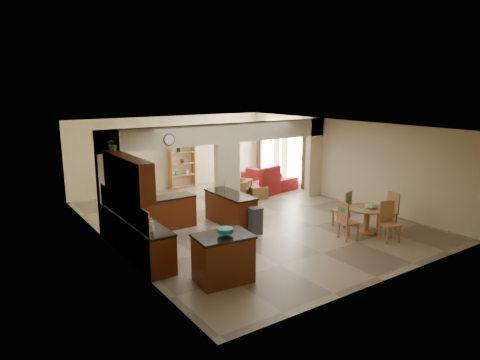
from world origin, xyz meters
TOP-DOWN VIEW (x-y plane):
  - floor at (0.00, 0.00)m, footprint 10.00×10.00m
  - ceiling at (0.00, 0.00)m, footprint 10.00×10.00m
  - wall_back at (0.00, 5.00)m, footprint 8.00×0.00m
  - wall_front at (0.00, -5.00)m, footprint 8.00×0.00m
  - wall_left at (-4.00, 0.00)m, footprint 0.00×10.00m
  - wall_right at (4.00, 0.00)m, footprint 0.00×10.00m
  - partition_left_pier at (-3.70, 1.00)m, footprint 0.60×0.25m
  - partition_center_pier at (0.00, 1.00)m, footprint 0.80×0.25m
  - partition_right_pier at (3.70, 1.00)m, footprint 0.60×0.25m
  - partition_header at (0.00, 1.00)m, footprint 8.00×0.25m
  - kitchen_counter at (-3.26, -0.25)m, footprint 2.52×3.29m
  - upper_cabinets at (-3.82, -0.80)m, footprint 0.35×2.40m
  - peninsula at (-0.60, -0.11)m, footprint 0.70×1.85m
  - wall_clock at (-2.00, 0.85)m, footprint 0.34×0.03m
  - rug at (1.20, 2.10)m, footprint 1.60×1.30m
  - fireplace at (-1.60, 4.83)m, footprint 1.60×0.35m
  - shelving_unit at (0.35, 4.82)m, footprint 1.00×0.32m
  - window_a at (3.97, 2.30)m, footprint 0.02×0.90m
  - window_b at (3.97, 4.00)m, footprint 0.02×0.90m
  - glazed_door at (3.97, 3.15)m, footprint 0.02×0.70m
  - drape_a_left at (3.93, 1.70)m, footprint 0.10×0.28m
  - drape_a_right at (3.93, 2.90)m, footprint 0.10×0.28m
  - drape_b_left at (3.93, 3.40)m, footprint 0.10×0.28m
  - drape_b_right at (3.93, 4.60)m, footprint 0.10×0.28m
  - ceiling_fan at (1.50, 3.00)m, footprint 1.00×1.00m
  - kitchen_island at (-2.74, -3.15)m, footprint 1.21×0.92m
  - teal_bowl at (-2.71, -3.19)m, footprint 0.32×0.32m
  - trash_can at (-0.51, -1.21)m, footprint 0.36×0.32m
  - dining_table at (2.02, -2.84)m, footprint 1.03×1.03m
  - fruit_bowl at (2.05, -2.91)m, footprint 0.30×0.30m
  - sofa at (3.30, 3.10)m, footprint 2.45×1.21m
  - chaise at (2.37, 2.18)m, footprint 1.23×1.09m
  - armchair at (1.21, 2.14)m, footprint 1.06×1.07m
  - ottoman at (1.83, 1.84)m, footprint 0.73×0.73m
  - plant at (-3.82, 0.08)m, footprint 0.32×0.28m
  - chair_north at (1.95, -2.09)m, footprint 0.53×0.53m
  - chair_east at (2.87, -2.93)m, footprint 0.48×0.48m
  - chair_south at (2.02, -3.52)m, footprint 0.53×0.53m
  - chair_west at (1.15, -2.88)m, footprint 0.49×0.49m

SIDE VIEW (x-z plane):
  - floor at x=0.00m, z-range 0.00..0.00m
  - rug at x=1.20m, z-range 0.00..0.01m
  - chaise at x=2.37m, z-range 0.00..0.42m
  - ottoman at x=1.83m, z-range 0.00..0.43m
  - trash_can at x=-0.51m, z-range 0.00..0.68m
  - sofa at x=3.30m, z-range 0.00..0.69m
  - armchair at x=1.21m, z-range 0.00..0.71m
  - peninsula at x=-0.60m, z-range 0.00..0.91m
  - kitchen_counter at x=-3.26m, z-range -0.27..1.20m
  - dining_table at x=2.02m, z-range 0.12..0.83m
  - kitchen_island at x=-2.74m, z-range 0.00..0.99m
  - chair_north at x=1.95m, z-range 0.04..1.07m
  - chair_east at x=2.87m, z-range 0.04..1.07m
  - chair_south at x=2.02m, z-range 0.04..1.07m
  - chair_west at x=1.15m, z-range 0.04..1.07m
  - fireplace at x=-1.60m, z-range 0.01..1.21m
  - fruit_bowl at x=2.05m, z-range 0.70..0.87m
  - shelving_unit at x=0.35m, z-range 0.00..1.80m
  - glazed_door at x=3.97m, z-range 0.00..2.10m
  - teal_bowl at x=-2.71m, z-range 0.99..1.14m
  - partition_center_pier at x=0.00m, z-range 0.00..2.20m
  - drape_a_left at x=3.93m, z-range 0.05..2.35m
  - drape_a_right at x=3.93m, z-range 0.05..2.35m
  - drape_b_left at x=3.93m, z-range 0.05..2.35m
  - drape_b_right at x=3.93m, z-range 0.05..2.35m
  - window_a at x=3.97m, z-range 0.25..2.15m
  - window_b at x=3.97m, z-range 0.25..2.15m
  - partition_left_pier at x=-3.70m, z-range 0.00..2.80m
  - partition_right_pier at x=3.70m, z-range 0.00..2.80m
  - wall_back at x=0.00m, z-range -2.60..5.40m
  - wall_front at x=0.00m, z-range -2.60..5.40m
  - wall_left at x=-4.00m, z-range -3.60..6.40m
  - wall_right at x=4.00m, z-range -3.60..6.40m
  - upper_cabinets at x=-3.82m, z-range 1.47..2.37m
  - wall_clock at x=-2.00m, z-range 2.28..2.62m
  - partition_header at x=0.00m, z-range 2.20..2.80m
  - plant at x=-3.82m, z-range 2.37..2.72m
  - ceiling_fan at x=1.50m, z-range 2.51..2.61m
  - ceiling at x=0.00m, z-range 2.80..2.80m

